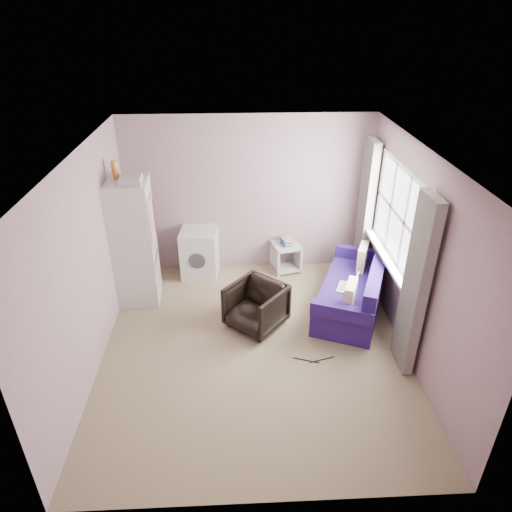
# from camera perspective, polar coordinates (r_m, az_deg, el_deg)

# --- Properties ---
(room) EXTENTS (3.84, 4.24, 2.54)m
(room) POSITION_cam_1_polar(r_m,az_deg,el_deg) (5.26, -0.01, -0.72)
(room) COLOR #857557
(room) RESTS_ON ground
(armchair) EXTENTS (0.92, 0.91, 0.69)m
(armchair) POSITION_cam_1_polar(r_m,az_deg,el_deg) (6.12, -0.00, -6.05)
(armchair) COLOR black
(armchair) RESTS_ON ground
(fridge) EXTENTS (0.67, 0.66, 2.08)m
(fridge) POSITION_cam_1_polar(r_m,az_deg,el_deg) (6.64, -15.28, 1.69)
(fridge) COLOR #B8B8B8
(fridge) RESTS_ON ground
(washing_machine) EXTENTS (0.60, 0.60, 0.79)m
(washing_machine) POSITION_cam_1_polar(r_m,az_deg,el_deg) (7.30, -7.05, 0.55)
(washing_machine) COLOR #B8B8B8
(washing_machine) RESTS_ON ground
(side_table) EXTENTS (0.51, 0.51, 0.58)m
(side_table) POSITION_cam_1_polar(r_m,az_deg,el_deg) (7.46, 3.76, 0.13)
(side_table) COLOR #A0A09C
(side_table) RESTS_ON ground
(sofa) EXTENTS (1.41, 1.93, 0.79)m
(sofa) POSITION_cam_1_polar(r_m,az_deg,el_deg) (6.63, 12.30, -4.37)
(sofa) COLOR navy
(sofa) RESTS_ON ground
(window_dressing) EXTENTS (0.17, 2.62, 2.18)m
(window_dressing) POSITION_cam_1_polar(r_m,az_deg,el_deg) (6.26, 16.03, 1.67)
(window_dressing) COLOR white
(window_dressing) RESTS_ON ground
(floor_cables) EXTENTS (0.52, 0.12, 0.01)m
(floor_cables) POSITION_cam_1_polar(r_m,az_deg,el_deg) (5.82, 7.27, -12.76)
(floor_cables) COLOR black
(floor_cables) RESTS_ON ground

